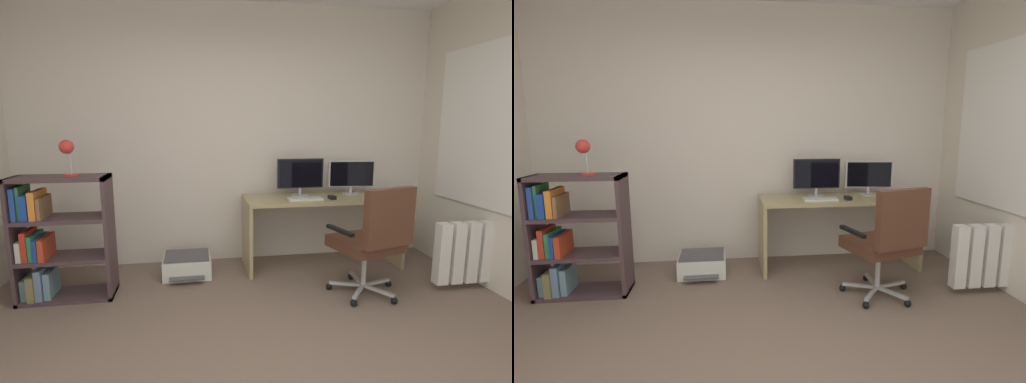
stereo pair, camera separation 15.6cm
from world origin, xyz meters
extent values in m
cube|color=silver|center=(0.00, 2.38, 1.37)|extent=(4.44, 0.10, 2.73)
cube|color=white|center=(2.22, 1.18, 1.48)|extent=(0.01, 1.50, 1.41)
cube|color=white|center=(2.21, 1.18, 1.48)|extent=(0.02, 1.58, 1.49)
cube|color=tan|center=(0.90, 1.96, 0.73)|extent=(1.63, 0.58, 0.04)
cube|color=tan|center=(0.10, 1.96, 0.35)|extent=(0.04, 0.56, 0.71)
cube|color=tan|center=(1.69, 1.96, 0.35)|extent=(0.04, 0.56, 0.71)
cylinder|color=#B2B5B7|center=(0.68, 2.07, 0.75)|extent=(0.18, 0.18, 0.01)
cylinder|color=#B2B5B7|center=(0.68, 2.07, 0.80)|extent=(0.03, 0.03, 0.09)
cube|color=black|center=(0.68, 2.07, 0.98)|extent=(0.49, 0.04, 0.31)
cube|color=black|center=(0.68, 2.05, 0.98)|extent=(0.46, 0.01, 0.28)
cylinder|color=#B2B5B7|center=(1.25, 2.07, 0.75)|extent=(0.18, 0.18, 0.01)
cylinder|color=#B2B5B7|center=(1.25, 2.07, 0.80)|extent=(0.03, 0.03, 0.08)
cube|color=#B7BABC|center=(1.25, 2.07, 0.97)|extent=(0.50, 0.10, 0.28)
cube|color=black|center=(1.25, 2.05, 0.97)|extent=(0.46, 0.07, 0.26)
cube|color=silver|center=(0.67, 1.84, 0.76)|extent=(0.34, 0.14, 0.02)
cube|color=black|center=(0.95, 1.83, 0.76)|extent=(0.06, 0.10, 0.03)
cube|color=#B7BABC|center=(1.19, 1.28, 0.07)|extent=(0.30, 0.11, 0.02)
sphere|color=black|center=(1.34, 1.32, 0.03)|extent=(0.06, 0.06, 0.06)
cube|color=#B7BABC|center=(1.05, 1.39, 0.07)|extent=(0.05, 0.30, 0.02)
sphere|color=black|center=(1.06, 1.54, 0.03)|extent=(0.06, 0.06, 0.06)
cube|color=#B7BABC|center=(0.91, 1.29, 0.07)|extent=(0.29, 0.14, 0.02)
sphere|color=black|center=(0.77, 1.35, 0.03)|extent=(0.06, 0.06, 0.06)
cube|color=#B7BABC|center=(0.95, 1.12, 0.07)|extent=(0.21, 0.25, 0.02)
sphere|color=black|center=(0.86, 1.01, 0.03)|extent=(0.06, 0.06, 0.06)
cube|color=#B7BABC|center=(1.13, 1.11, 0.07)|extent=(0.19, 0.27, 0.02)
sphere|color=black|center=(1.21, 0.99, 0.03)|extent=(0.06, 0.06, 0.06)
cylinder|color=#B7BABC|center=(1.05, 1.24, 0.24)|extent=(0.04, 0.04, 0.34)
cube|color=#502E20|center=(1.05, 1.24, 0.46)|extent=(0.63, 0.60, 0.10)
cube|color=#502E20|center=(1.11, 0.98, 0.75)|extent=(0.48, 0.19, 0.48)
cube|color=black|center=(0.78, 1.17, 0.61)|extent=(0.13, 0.33, 0.03)
cube|color=black|center=(1.32, 1.31, 0.61)|extent=(0.13, 0.33, 0.03)
cube|color=#453237|center=(-1.90, 1.59, 0.53)|extent=(0.03, 0.34, 1.07)
cube|color=#453237|center=(-1.16, 1.59, 0.53)|extent=(0.03, 0.34, 1.07)
cube|color=#453237|center=(-1.53, 1.59, 1.05)|extent=(0.77, 0.34, 0.03)
cube|color=#453237|center=(-1.53, 1.59, 0.02)|extent=(0.77, 0.34, 0.03)
cube|color=#453237|center=(-1.53, 1.59, 0.36)|extent=(0.71, 0.34, 0.03)
cube|color=#453237|center=(-1.53, 1.59, 0.71)|extent=(0.71, 0.34, 0.03)
cube|color=slate|center=(-1.84, 1.59, 0.12)|extent=(0.06, 0.25, 0.18)
cube|color=olive|center=(-1.78, 1.58, 0.14)|extent=(0.06, 0.31, 0.21)
cube|color=#6481A5|center=(-1.72, 1.59, 0.16)|extent=(0.05, 0.30, 0.26)
cube|color=#6A90A1|center=(-1.66, 1.59, 0.15)|extent=(0.05, 0.26, 0.23)
cube|color=silver|center=(-1.85, 1.59, 0.46)|extent=(0.04, 0.29, 0.17)
cube|color=red|center=(-1.81, 1.58, 0.50)|extent=(0.05, 0.26, 0.25)
cube|color=#2F8050|center=(-1.76, 1.59, 0.48)|extent=(0.03, 0.29, 0.21)
cube|color=#193F9D|center=(-1.72, 1.59, 0.47)|extent=(0.03, 0.31, 0.18)
cube|color=#C33D20|center=(-1.67, 1.58, 0.47)|extent=(0.05, 0.30, 0.18)
cube|color=#274BAC|center=(-1.85, 1.59, 0.85)|extent=(0.04, 0.29, 0.26)
cube|color=#398248|center=(-1.82, 1.59, 0.86)|extent=(0.02, 0.25, 0.27)
cube|color=#1C44AD|center=(-1.78, 1.59, 0.82)|extent=(0.06, 0.30, 0.21)
cube|color=orange|center=(-1.71, 1.59, 0.84)|extent=(0.05, 0.29, 0.23)
cube|color=#8A603F|center=(-1.67, 1.59, 0.81)|extent=(0.03, 0.28, 0.18)
cylinder|color=red|center=(-1.43, 1.59, 1.07)|extent=(0.11, 0.11, 0.02)
cylinder|color=silver|center=(-1.43, 1.59, 1.18)|extent=(0.01, 0.01, 0.19)
sphere|color=red|center=(-1.45, 1.59, 1.31)|extent=(0.12, 0.12, 0.12)
cube|color=silver|center=(-0.51, 1.91, 0.10)|extent=(0.47, 0.37, 0.19)
cube|color=#4C4C51|center=(-0.51, 1.91, 0.20)|extent=(0.43, 0.34, 0.02)
cube|color=#4C4C51|center=(-0.51, 1.69, 0.06)|extent=(0.33, 0.10, 0.01)
cube|color=white|center=(1.76, 1.18, 0.34)|extent=(0.11, 0.10, 0.56)
cube|color=white|center=(1.91, 1.18, 0.34)|extent=(0.11, 0.10, 0.56)
cube|color=white|center=(2.05, 1.18, 0.34)|extent=(0.11, 0.10, 0.56)
cube|color=white|center=(2.19, 1.18, 0.34)|extent=(0.11, 0.10, 0.56)
cube|color=white|center=(2.34, 1.18, 0.34)|extent=(0.11, 0.10, 0.56)
cube|color=white|center=(2.48, 1.18, 0.34)|extent=(0.11, 0.10, 0.56)
camera|label=1|loc=(-0.43, -1.75, 1.49)|focal=26.53mm
camera|label=2|loc=(-0.28, -1.77, 1.49)|focal=26.53mm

